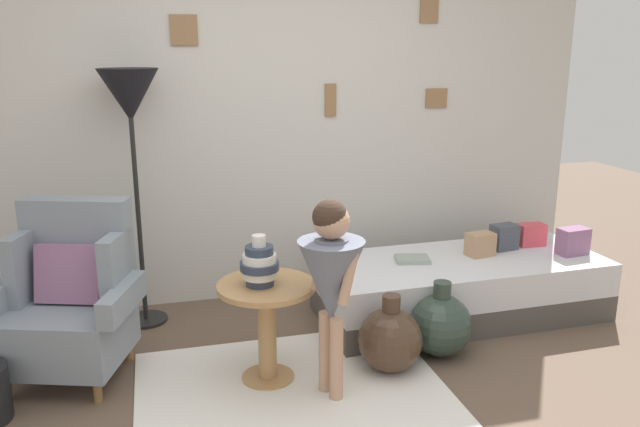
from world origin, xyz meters
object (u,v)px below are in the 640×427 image
(vase_striped, at_px, (260,265))
(demijohn_near, at_px, (390,339))
(floor_lamp, at_px, (130,107))
(daybed, at_px, (460,287))
(side_table, at_px, (267,313))
(person_child, at_px, (331,275))
(demijohn_far, at_px, (440,324))
(book_on_daybed, at_px, (412,259))
(armchair, at_px, (70,299))

(vase_striped, xyz_separation_m, demijohn_near, (0.72, -0.06, -0.49))
(vase_striped, distance_m, demijohn_near, 0.87)
(floor_lamp, bearing_deg, daybed, -11.92)
(side_table, xyz_separation_m, floor_lamp, (-0.65, 0.96, 1.03))
(person_child, height_order, demijohn_far, person_child)
(side_table, distance_m, floor_lamp, 1.55)
(daybed, height_order, book_on_daybed, book_on_daybed)
(vase_striped, relative_size, person_child, 0.26)
(demijohn_far, bearing_deg, book_on_daybed, 85.89)
(armchair, height_order, book_on_daybed, armchair)
(book_on_daybed, bearing_deg, demijohn_near, -121.71)
(vase_striped, bearing_deg, floor_lamp, 122.38)
(side_table, xyz_separation_m, person_child, (0.29, -0.25, 0.28))
(armchair, bearing_deg, person_child, -24.71)
(daybed, relative_size, floor_lamp, 1.16)
(side_table, xyz_separation_m, vase_striped, (-0.03, -0.01, 0.28))
(daybed, bearing_deg, side_table, -159.71)
(armchair, bearing_deg, side_table, -19.14)
(person_child, distance_m, demijohn_near, 0.65)
(person_child, xyz_separation_m, demijohn_far, (0.75, 0.28, -0.48))
(side_table, height_order, vase_striped, vase_striped)
(daybed, xyz_separation_m, vase_striped, (-1.46, -0.54, 0.48))
(daybed, xyz_separation_m, floor_lamp, (-2.07, 0.44, 1.22))
(floor_lamp, relative_size, demijohn_near, 3.66)
(person_child, height_order, book_on_daybed, person_child)
(vase_striped, distance_m, book_on_daybed, 1.28)
(person_child, bearing_deg, vase_striped, 143.38)
(daybed, xyz_separation_m, person_child, (-1.14, -0.77, 0.47))
(side_table, distance_m, person_child, 0.47)
(floor_lamp, height_order, book_on_daybed, floor_lamp)
(book_on_daybed, distance_m, demijohn_near, 0.78)
(armchair, xyz_separation_m, demijohn_far, (2.07, -0.33, -0.25))
(side_table, height_order, book_on_daybed, side_table)
(person_child, relative_size, demijohn_far, 2.33)
(person_child, bearing_deg, book_on_daybed, 45.78)
(person_child, distance_m, demijohn_far, 0.94)
(side_table, bearing_deg, person_child, -40.75)
(armchair, height_order, demijohn_far, armchair)
(book_on_daybed, bearing_deg, daybed, -6.38)
(person_child, bearing_deg, demijohn_near, 23.91)
(side_table, height_order, demijohn_far, side_table)
(armchair, xyz_separation_m, book_on_daybed, (2.10, 0.21, -0.02))
(vase_striped, relative_size, floor_lamp, 0.17)
(side_table, relative_size, book_on_daybed, 2.55)
(armchair, relative_size, floor_lamp, 0.59)
(person_child, bearing_deg, side_table, 139.25)
(demijohn_near, bearing_deg, book_on_daybed, 58.29)
(floor_lamp, bearing_deg, armchair, -121.50)
(armchair, relative_size, demijohn_near, 2.15)
(floor_lamp, distance_m, book_on_daybed, 2.04)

